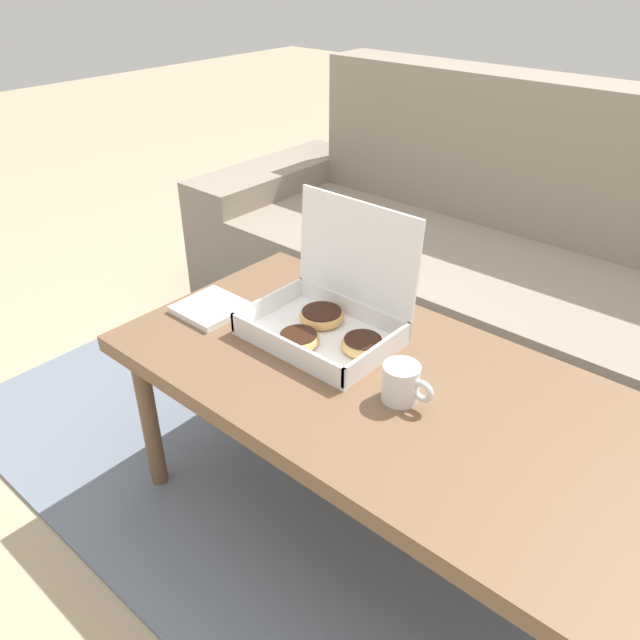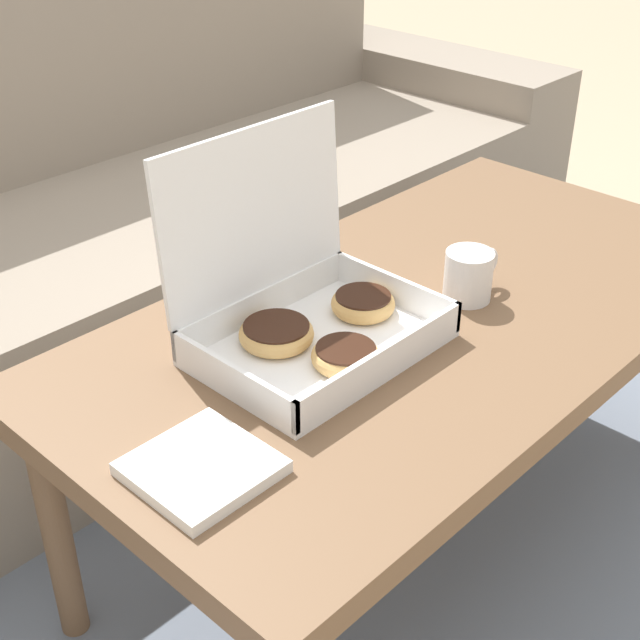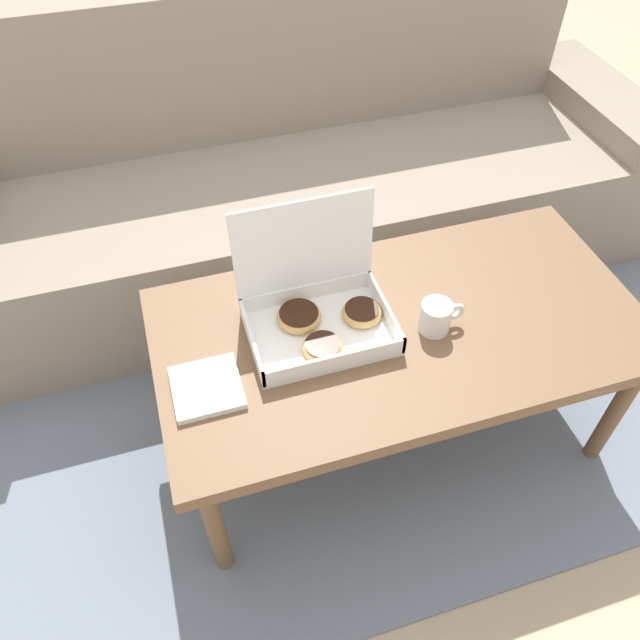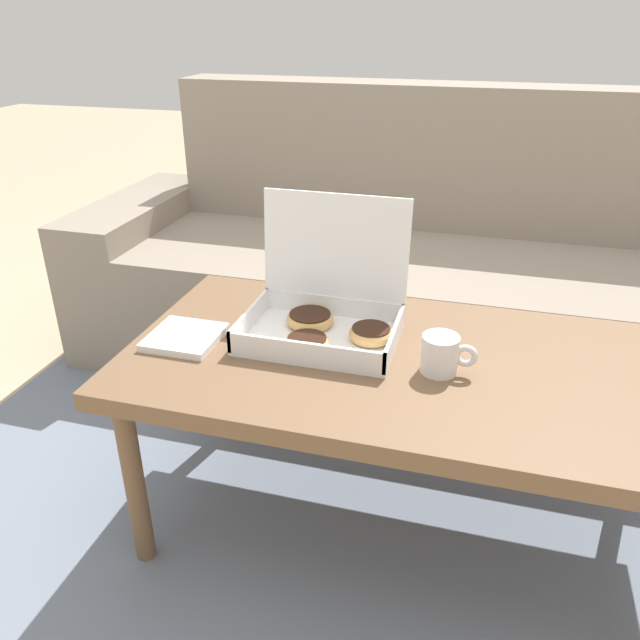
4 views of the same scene
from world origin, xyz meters
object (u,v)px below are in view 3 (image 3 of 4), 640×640
object	(u,v)px
pastry_box	(319,309)
coffee_mug	(437,317)
coffee_table	(400,336)
couch	(304,183)

from	to	relation	value
pastry_box	coffee_mug	bearing A→B (deg)	-19.68
coffee_table	pastry_box	distance (m)	0.22
couch	coffee_table	xyz separation A→B (m)	(0.00, -0.87, 0.13)
pastry_box	coffee_mug	world-z (taller)	pastry_box
couch	pastry_box	size ratio (longest dim) A/B	7.31
couch	coffee_table	distance (m)	0.88
couch	pastry_box	world-z (taller)	couch
couch	coffee_mug	bearing A→B (deg)	-85.52
couch	pastry_box	bearing A→B (deg)	-103.42
coffee_table	coffee_mug	world-z (taller)	coffee_mug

